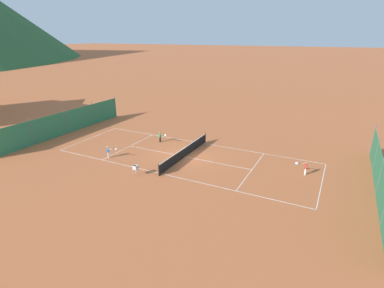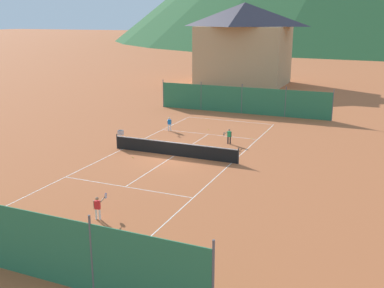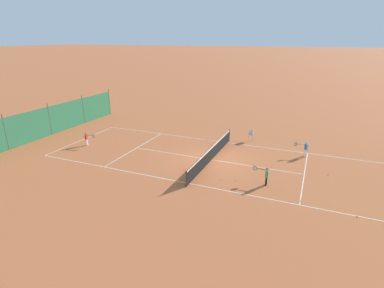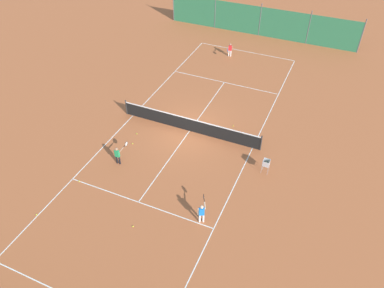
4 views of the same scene
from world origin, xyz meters
TOP-DOWN VIEW (x-y plane):
  - ground_plane at (0.00, 0.00)m, footprint 600.00×600.00m
  - court_line_markings at (0.00, 0.00)m, footprint 8.25×23.85m
  - tennis_net at (0.00, 0.00)m, footprint 9.18×0.08m
  - windscreen_fence_far at (-0.00, 15.50)m, footprint 17.28×0.08m
  - windscreen_fence_near at (-0.00, -15.50)m, footprint 17.28×0.08m
  - player_far_baseline at (1.04, -10.47)m, footprint 0.37×0.99m
  - player_near_baseline at (2.46, 4.29)m, footprint 0.39×0.98m
  - player_far_service at (-3.39, 6.20)m, footprint 0.45×1.00m
  - tennis_ball_service_box at (-0.54, 7.85)m, footprint 0.07×0.07m
  - tennis_ball_far_corner at (-2.36, -1.54)m, footprint 0.07×0.07m
  - tennis_ball_mid_court at (3.66, 6.42)m, footprint 0.07×0.07m
  - tennis_ball_alley_left at (2.87, 1.63)m, footprint 0.07×0.07m
  - tennis_ball_near_corner at (2.63, 2.55)m, footprint 0.07×0.07m
  - tennis_ball_alley_right at (4.17, 9.14)m, footprint 0.07×0.07m
  - ball_hopper at (-5.31, 1.72)m, footprint 0.36×0.36m

SIDE VIEW (x-z plane):
  - ground_plane at x=0.00m, z-range 0.00..0.00m
  - court_line_markings at x=0.00m, z-range 0.00..0.01m
  - tennis_ball_service_box at x=-0.54m, z-range 0.00..0.07m
  - tennis_ball_far_corner at x=-2.36m, z-range 0.00..0.07m
  - tennis_ball_mid_court at x=3.66m, z-range 0.00..0.07m
  - tennis_ball_alley_left at x=2.87m, z-range 0.00..0.07m
  - tennis_ball_near_corner at x=2.63m, z-range 0.00..0.07m
  - tennis_ball_alley_right at x=4.17m, z-range 0.00..0.07m
  - tennis_net at x=0.00m, z-range -0.03..1.03m
  - player_far_baseline at x=1.04m, z-range 0.10..1.22m
  - ball_hopper at x=-5.31m, z-range 0.21..1.10m
  - player_near_baseline at x=2.46m, z-range 0.10..1.25m
  - player_far_service at x=-3.39m, z-range 0.10..1.26m
  - windscreen_fence_far at x=0.00m, z-range -0.14..2.76m
  - windscreen_fence_near at x=0.00m, z-range -0.14..2.76m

